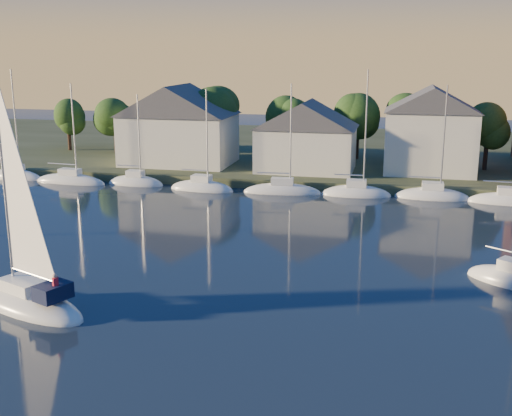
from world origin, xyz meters
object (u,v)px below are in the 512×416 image
(clubhouse_east, at_px, (431,129))
(hero_sailboat, at_px, (26,296))
(clubhouse_centre, at_px, (306,135))
(drifting_sailboat_right, at_px, (512,283))
(clubhouse_west, at_px, (179,124))

(clubhouse_east, relative_size, hero_sailboat, 0.69)
(clubhouse_centre, relative_size, clubhouse_east, 1.10)
(clubhouse_east, xyz_separation_m, drifting_sailboat_right, (4.33, -33.76, -5.90))
(hero_sailboat, xyz_separation_m, drifting_sailboat_right, (28.67, 10.28, -0.53))
(clubhouse_west, height_order, drifting_sailboat_right, clubhouse_west)
(clubhouse_west, bearing_deg, clubhouse_east, 1.91)
(clubhouse_centre, xyz_separation_m, clubhouse_east, (14.00, 2.00, 0.87))
(clubhouse_centre, relative_size, drifting_sailboat_right, 1.14)
(clubhouse_east, bearing_deg, hero_sailboat, -118.93)
(clubhouse_centre, distance_m, drifting_sailboat_right, 37.02)
(clubhouse_centre, bearing_deg, clubhouse_east, 8.13)
(clubhouse_centre, bearing_deg, clubhouse_west, 176.42)
(clubhouse_west, xyz_separation_m, clubhouse_centre, (16.00, -1.00, -0.80))
(clubhouse_centre, distance_m, hero_sailboat, 43.53)
(clubhouse_east, bearing_deg, clubhouse_west, -178.09)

